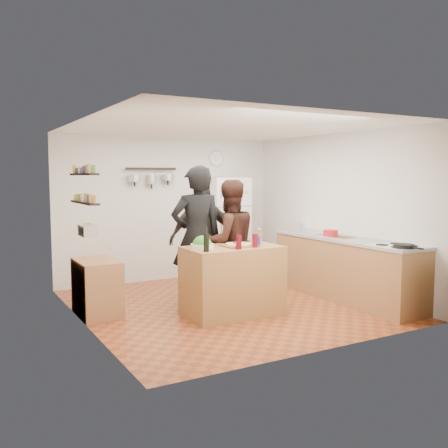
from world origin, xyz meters
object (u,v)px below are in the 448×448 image
person_left (197,237)px  counter_run (345,269)px  pepper_mill (259,238)px  salad_bowl (202,246)px  wall_clock (216,158)px  red_bowl (331,233)px  side_table (97,287)px  person_back (203,239)px  skillet (404,246)px  person_center (229,242)px  prep_island (233,281)px  fridge (225,228)px  salt_canister (257,241)px  wine_bottle (206,243)px

person_left → counter_run: size_ratio=0.75×
pepper_mill → salad_bowl: bearing=180.0°
counter_run → wall_clock: size_ratio=8.77×
red_bowl → side_table: bearing=168.4°
person_back → wall_clock: wall_clock is taller
counter_run → skillet: (-0.10, -1.15, 0.50)m
counter_run → red_bowl: size_ratio=11.85×
person_center → prep_island: bearing=69.8°
skillet → side_table: size_ratio=0.33×
pepper_mill → counter_run: 1.54m
fridge → person_back: bearing=-131.2°
skillet → fridge: 3.51m
prep_island → person_center: size_ratio=0.70×
salad_bowl → side_table: 1.52m
pepper_mill → side_table: pepper_mill is taller
prep_island → salad_bowl: salad_bowl is taller
fridge → wall_clock: 1.29m
salt_canister → person_back: (-0.21, 1.13, -0.09)m
side_table → red_bowl: bearing=-11.6°
wall_clock → fridge: bearing=-90.0°
person_left → side_table: (-1.30, 0.34, -0.62)m
pepper_mill → wall_clock: (0.69, 2.49, 1.16)m
salad_bowl → skillet: 2.56m
person_back → counter_run: 2.15m
person_center → wall_clock: size_ratio=5.93×
person_left → red_bowl: 2.12m
salad_bowl → pepper_mill: 0.87m
fridge → salt_canister: bearing=-109.7°
person_back → person_center: bearing=115.6°
pepper_mill → wall_clock: wall_clock is taller
counter_run → skillet: 1.26m
wine_bottle → person_left: person_left is taller
prep_island → fridge: 2.52m
skillet → fridge: fridge is taller
wine_bottle → person_center: size_ratio=0.12×
person_back → prep_island: bearing=93.6°
person_center → person_back: person_back is taller
salad_bowl → red_bowl: bearing=3.5°
prep_island → wine_bottle: 0.78m
fridge → person_left: bearing=-129.8°
pepper_mill → red_bowl: (1.39, 0.14, -0.03)m
wine_bottle → counter_run: (2.39, 0.13, -0.57)m
fridge → side_table: fridge is taller
person_center → person_back: bearing=-67.6°
counter_run → salad_bowl: bearing=176.5°
skillet → prep_island: bearing=145.1°
pepper_mill → salt_canister: pepper_mill is taller
wall_clock → counter_run: bearing=-74.1°
wine_bottle → wall_clock: (1.64, 2.76, 1.13)m
salt_canister → counter_run: size_ratio=0.05×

